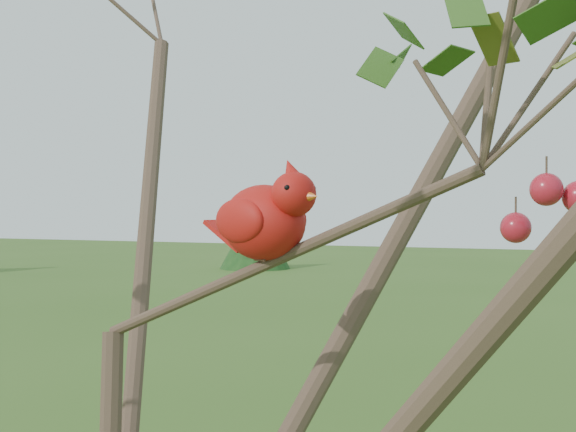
% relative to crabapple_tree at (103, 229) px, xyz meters
% --- Properties ---
extents(crabapple_tree, '(2.35, 2.05, 2.95)m').
position_rel_crabapple_tree_xyz_m(crabapple_tree, '(0.00, 0.00, 0.00)').
color(crabapple_tree, '#432F24').
rests_on(crabapple_tree, ground).
extents(cardinal, '(0.22, 0.15, 0.16)m').
position_rel_crabapple_tree_xyz_m(cardinal, '(0.21, 0.10, 0.01)').
color(cardinal, red).
rests_on(cardinal, ground).
extents(distant_trees, '(42.29, 12.78, 3.50)m').
position_rel_crabapple_tree_xyz_m(distant_trees, '(-1.45, 22.31, -0.60)').
color(distant_trees, '#432F24').
rests_on(distant_trees, ground).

